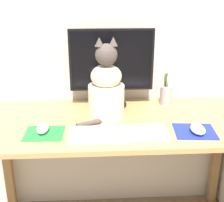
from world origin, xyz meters
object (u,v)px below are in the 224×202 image
object	(u,v)px
computer_mouse_right	(198,129)
computer_mouse_left	(43,128)
keyboard	(118,133)
cat	(106,89)
monitor	(112,65)
pen_cup	(166,95)

from	to	relation	value
computer_mouse_right	computer_mouse_left	bearing A→B (deg)	175.55
computer_mouse_left	keyboard	bearing A→B (deg)	-9.27
cat	computer_mouse_right	bearing A→B (deg)	-30.70
computer_mouse_right	keyboard	bearing A→B (deg)	-179.81
computer_mouse_left	cat	xyz separation A→B (m)	(0.31, 0.16, 0.14)
monitor	computer_mouse_right	size ratio (longest dim) A/B	4.40
monitor	pen_cup	xyz separation A→B (m)	(0.32, 0.00, -0.18)
computer_mouse_left	pen_cup	xyz separation A→B (m)	(0.66, 0.32, 0.04)
computer_mouse_left	computer_mouse_right	xyz separation A→B (m)	(0.73, -0.06, 0.00)
pen_cup	monitor	bearing A→B (deg)	-179.61
computer_mouse_right	cat	bearing A→B (deg)	153.20
monitor	computer_mouse_right	xyz separation A→B (m)	(0.38, -0.37, -0.22)
computer_mouse_right	pen_cup	distance (m)	0.38
cat	pen_cup	distance (m)	0.40
computer_mouse_left	pen_cup	distance (m)	0.73
computer_mouse_left	cat	distance (m)	0.37
pen_cup	cat	bearing A→B (deg)	-155.10
computer_mouse_left	cat	bearing A→B (deg)	26.83
monitor	computer_mouse_right	world-z (taller)	monitor
cat	pen_cup	world-z (taller)	cat
monitor	computer_mouse_left	xyz separation A→B (m)	(-0.34, -0.32, -0.22)
keyboard	computer_mouse_left	world-z (taller)	computer_mouse_left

